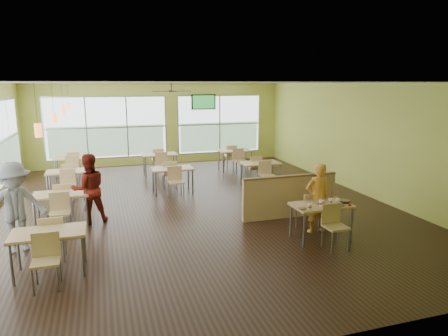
{
  "coord_description": "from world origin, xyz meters",
  "views": [
    {
      "loc": [
        -2.26,
        -9.91,
        3.18
      ],
      "look_at": [
        0.66,
        -0.53,
        1.1
      ],
      "focal_mm": 32.0,
      "sensor_mm": 36.0,
      "label": 1
    }
  ],
  "objects_px": {
    "half_wall_divider": "(290,196)",
    "food_basket": "(345,201)",
    "main_table": "(321,210)",
    "man_plaid": "(317,198)"
  },
  "relations": [
    {
      "from": "main_table",
      "to": "man_plaid",
      "type": "xyz_separation_m",
      "value": [
        0.11,
        0.37,
        0.14
      ]
    },
    {
      "from": "half_wall_divider",
      "to": "food_basket",
      "type": "relative_size",
      "value": 10.19
    },
    {
      "from": "half_wall_divider",
      "to": "food_basket",
      "type": "xyz_separation_m",
      "value": [
        0.52,
        -1.49,
        0.26
      ]
    },
    {
      "from": "main_table",
      "to": "man_plaid",
      "type": "bearing_deg",
      "value": 73.3
    },
    {
      "from": "half_wall_divider",
      "to": "man_plaid",
      "type": "bearing_deg",
      "value": -84.06
    },
    {
      "from": "main_table",
      "to": "half_wall_divider",
      "type": "bearing_deg",
      "value": 90.0
    },
    {
      "from": "main_table",
      "to": "food_basket",
      "type": "bearing_deg",
      "value": -4.9
    },
    {
      "from": "main_table",
      "to": "man_plaid",
      "type": "distance_m",
      "value": 0.41
    },
    {
      "from": "food_basket",
      "to": "half_wall_divider",
      "type": "bearing_deg",
      "value": 109.07
    },
    {
      "from": "half_wall_divider",
      "to": "main_table",
      "type": "bearing_deg",
      "value": -90.0
    }
  ]
}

